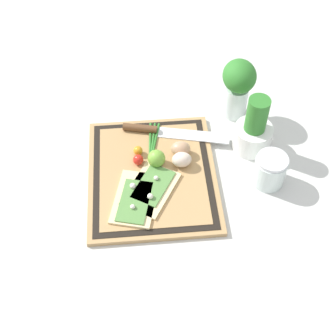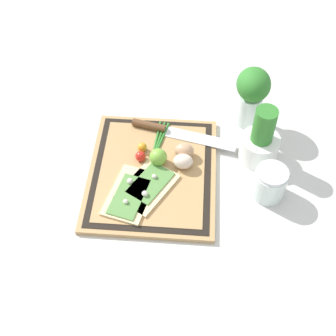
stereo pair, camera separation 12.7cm
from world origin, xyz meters
The scene contains 14 objects.
ground_plane centered at (0.00, 0.00, 0.00)m, with size 6.00×6.00×0.00m, color silver.
cutting_board centered at (0.00, 0.00, 0.01)m, with size 0.41×0.35×0.02m.
pizza_slice_near centered at (0.09, -0.05, 0.02)m, with size 0.19×0.15×0.02m.
pizza_slice_far centered at (0.06, -0.01, 0.02)m, with size 0.19×0.17×0.02m.
knife centered at (-0.15, 0.03, 0.03)m, with size 0.10×0.31×0.02m.
egg_brown centered at (-0.06, 0.08, 0.04)m, with size 0.04×0.05×0.04m, color tan.
egg_pink centered at (-0.02, 0.08, 0.04)m, with size 0.04×0.05×0.04m, color beige.
lime centered at (-0.03, 0.01, 0.04)m, with size 0.05×0.05×0.05m, color #70A838.
cherry_tomato_red centered at (-0.04, -0.04, 0.03)m, with size 0.03×0.03×0.03m, color red.
cherry_tomato_yellow centered at (-0.07, -0.03, 0.03)m, with size 0.03×0.03×0.03m, color orange.
scallion_bunch centered at (-0.02, -0.01, 0.02)m, with size 0.33×0.08×0.01m.
herb_pot centered at (-0.09, 0.29, 0.06)m, with size 0.11×0.11×0.18m.
sauce_jar centered at (0.04, 0.31, 0.04)m, with size 0.09×0.09×0.09m.
herb_glass centered at (-0.23, 0.27, 0.12)m, with size 0.11×0.10×0.19m.
Camera 2 is at (0.79, 0.10, 1.03)m, focal length 50.00 mm.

